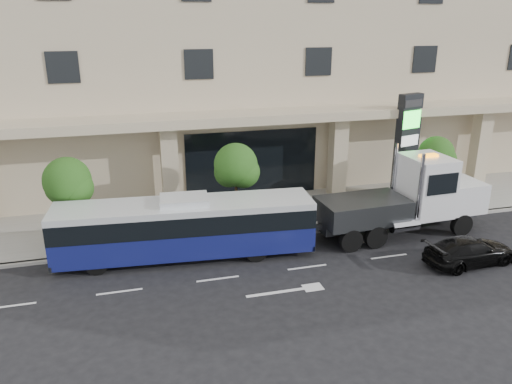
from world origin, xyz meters
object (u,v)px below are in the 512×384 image
at_px(tow_truck, 409,199).
at_px(signage_pylon, 407,146).
at_px(black_sedan, 470,251).
at_px(city_bus, 185,227).

distance_m(tow_truck, signage_pylon, 5.64).
bearing_deg(tow_truck, black_sedan, -79.00).
bearing_deg(black_sedan, city_bus, 67.37).
bearing_deg(signage_pylon, tow_truck, -134.56).
relative_size(city_bus, signage_pylon, 1.90).
xyz_separation_m(city_bus, tow_truck, (11.15, -0.24, 0.35)).
distance_m(city_bus, signage_pylon, 14.59).
bearing_deg(signage_pylon, black_sedan, -117.40).
height_order(tow_truck, signage_pylon, signage_pylon).
bearing_deg(black_sedan, tow_truck, 9.05).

